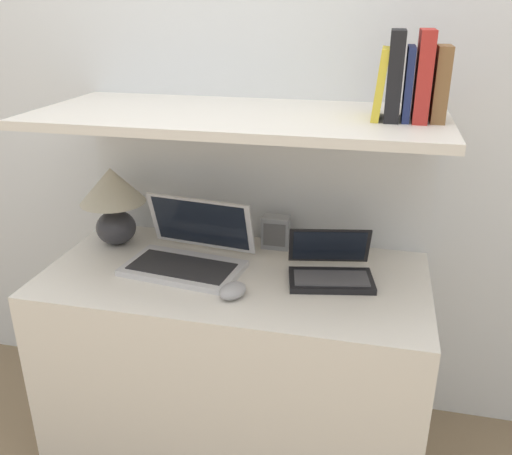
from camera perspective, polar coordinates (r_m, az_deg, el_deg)
name	(u,v)px	position (r m, az deg, el deg)	size (l,w,h in m)	color
wall_back	(260,107)	(1.99, 0.39, 12.58)	(6.00, 0.05, 2.40)	silver
desk	(236,363)	(1.99, -2.12, -14.06)	(1.26, 0.62, 0.72)	silver
back_riser	(257,261)	(2.14, 0.08, -3.58)	(1.26, 0.04, 1.21)	silver
shelf	(238,117)	(1.70, -1.91, 11.57)	(1.26, 0.56, 0.03)	silver
table_lamp	(113,197)	(2.02, -14.84, 3.12)	(0.24, 0.24, 0.29)	#2D2D33
laptop_large	(189,253)	(1.85, -7.08, -2.71)	(0.42, 0.33, 0.22)	silver
laptop_small	(330,269)	(1.77, 7.84, -4.34)	(0.30, 0.25, 0.15)	black
computer_mouse	(233,291)	(1.65, -2.47, -6.66)	(0.10, 0.12, 0.04)	#99999E
router_box	(276,232)	(1.96, 2.10, -0.49)	(0.10, 0.06, 0.12)	gray
book_brown	(441,84)	(1.63, 18.86, 14.10)	(0.04, 0.12, 0.20)	brown
book_red	(423,76)	(1.62, 17.20, 15.00)	(0.04, 0.16, 0.24)	#A82823
book_navy	(408,84)	(1.62, 15.74, 14.38)	(0.02, 0.14, 0.20)	navy
book_black	(395,75)	(1.62, 14.40, 15.24)	(0.04, 0.16, 0.24)	black
book_yellow	(381,84)	(1.62, 12.98, 14.53)	(0.04, 0.15, 0.20)	gold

